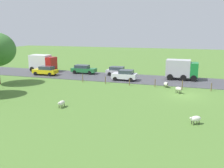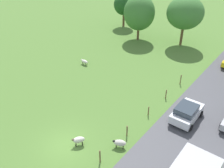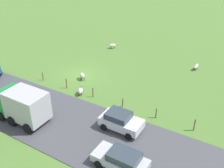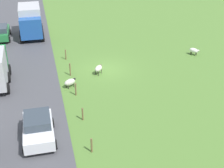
# 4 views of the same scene
# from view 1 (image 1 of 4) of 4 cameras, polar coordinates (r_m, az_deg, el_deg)

# --- Properties ---
(ground_plane) EXTENTS (160.00, 160.00, 0.00)m
(ground_plane) POSITION_cam_1_polar(r_m,az_deg,el_deg) (32.31, 16.08, -2.51)
(ground_plane) COLOR #517A33
(road_strip) EXTENTS (8.00, 80.00, 0.06)m
(road_strip) POSITION_cam_1_polar(r_m,az_deg,el_deg) (40.73, 16.56, 0.49)
(road_strip) COLOR #47474C
(road_strip) RESTS_ON ground_plane
(sheep_0) EXTENTS (1.03, 1.11, 0.84)m
(sheep_0) POSITION_cam_1_polar(r_m,az_deg,el_deg) (33.05, 14.84, -1.10)
(sheep_0) COLOR beige
(sheep_0) RESTS_ON ground_plane
(sheep_1) EXTENTS (1.19, 0.99, 0.77)m
(sheep_1) POSITION_cam_1_polar(r_m,az_deg,el_deg) (36.03, 12.10, -0.01)
(sheep_1) COLOR beige
(sheep_1) RESTS_ON ground_plane
(sheep_2) EXTENTS (1.22, 0.49, 0.71)m
(sheep_2) POSITION_cam_1_polar(r_m,az_deg,el_deg) (26.77, -11.34, -4.22)
(sheep_2) COLOR silver
(sheep_2) RESTS_ON ground_plane
(sheep_3) EXTENTS (0.99, 1.09, 0.75)m
(sheep_3) POSITION_cam_1_polar(r_m,az_deg,el_deg) (22.81, 18.33, -7.47)
(sheep_3) COLOR white
(sheep_3) RESTS_ON ground_plane
(fence_post_0) EXTENTS (0.12, 0.12, 1.07)m
(fence_post_0) POSITION_cam_1_polar(r_m,az_deg,el_deg) (35.65, 21.51, -0.65)
(fence_post_0) COLOR brown
(fence_post_0) RESTS_ON ground_plane
(fence_post_1) EXTENTS (0.12, 0.12, 1.23)m
(fence_post_1) POSITION_cam_1_polar(r_m,az_deg,el_deg) (35.57, 15.59, -0.14)
(fence_post_1) COLOR brown
(fence_post_1) RESTS_ON ground_plane
(fence_post_2) EXTENTS (0.12, 0.12, 1.13)m
(fence_post_2) POSITION_cam_1_polar(r_m,az_deg,el_deg) (35.90, 9.69, 0.17)
(fence_post_2) COLOR brown
(fence_post_2) RESTS_ON ground_plane
(fence_post_3) EXTENTS (0.12, 0.12, 1.02)m
(fence_post_3) POSITION_cam_1_polar(r_m,az_deg,el_deg) (36.60, 3.97, 0.45)
(fence_post_3) COLOR brown
(fence_post_3) RESTS_ON ground_plane
(fence_post_4) EXTENTS (0.12, 0.12, 1.07)m
(fence_post_4) POSITION_cam_1_polar(r_m,az_deg,el_deg) (37.64, -1.49, 0.84)
(fence_post_4) COLOR brown
(fence_post_4) RESTS_ON ground_plane
(fence_post_5) EXTENTS (0.12, 0.12, 1.25)m
(fence_post_5) POSITION_cam_1_polar(r_m,az_deg,el_deg) (38.98, -6.62, 1.30)
(fence_post_5) COLOR brown
(fence_post_5) RESTS_ON ground_plane
(truck_0) EXTENTS (2.80, 4.94, 3.16)m
(truck_0) POSITION_cam_1_polar(r_m,az_deg,el_deg) (42.03, 15.44, 3.32)
(truck_0) COLOR #197F33
(truck_0) RESTS_ON road_strip
(truck_1) EXTENTS (2.68, 4.84, 3.15)m
(truck_1) POSITION_cam_1_polar(r_m,az_deg,el_deg) (50.33, -15.35, 4.71)
(truck_1) COLOR #B21919
(truck_1) RESTS_ON road_strip
(car_1) EXTENTS (1.95, 4.36, 1.56)m
(car_1) POSITION_cam_1_polar(r_m,az_deg,el_deg) (46.09, -14.77, 2.97)
(car_1) COLOR yellow
(car_1) RESTS_ON road_strip
(car_2) EXTENTS (1.93, 4.55, 1.56)m
(car_2) POSITION_cam_1_polar(r_m,az_deg,el_deg) (46.47, -6.48, 3.37)
(car_2) COLOR #237238
(car_2) RESTS_ON road_strip
(car_4) EXTENTS (2.10, 4.27, 1.50)m
(car_4) POSITION_cam_1_polar(r_m,az_deg,el_deg) (44.40, 1.40, 3.00)
(car_4) COLOR #B7B7BC
(car_4) RESTS_ON road_strip
(car_7) EXTENTS (2.18, 3.84, 1.66)m
(car_7) POSITION_cam_1_polar(r_m,az_deg,el_deg) (39.97, 2.93, 2.06)
(car_7) COLOR silver
(car_7) RESTS_ON road_strip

